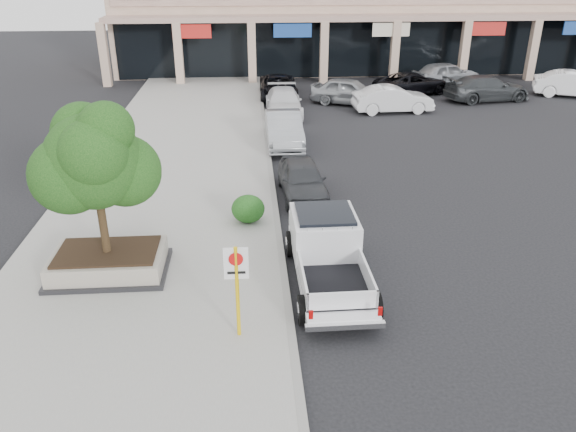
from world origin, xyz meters
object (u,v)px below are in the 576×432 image
object	(u,v)px
lot_car_a	(349,91)
lot_car_d	(412,83)
pickup_truck	(329,256)
planter	(109,262)
lot_car_b	(393,99)
planter_tree	(100,160)
lot_car_c	(487,88)
curb_car_d	(278,87)
lot_car_f	(574,84)
curb_car_b	(284,129)
lot_car_e	(446,74)
curb_car_c	(284,102)
curb_car_a	(302,179)
no_parking_sign	(237,280)

from	to	relation	value
lot_car_a	lot_car_d	world-z (taller)	lot_car_a
lot_car_a	pickup_truck	bearing A→B (deg)	-167.63
planter	lot_car_b	size ratio (longest dim) A/B	0.70
planter_tree	lot_car_c	size ratio (longest dim) A/B	0.75
curb_car_d	lot_car_f	xyz separation A→B (m)	(18.79, -1.10, 0.11)
lot_car_a	curb_car_d	bearing A→B (deg)	87.56
planter	curb_car_b	distance (m)	13.07
pickup_truck	lot_car_e	world-z (taller)	pickup_truck
lot_car_c	lot_car_d	bearing A→B (deg)	53.57
curb_car_c	lot_car_d	world-z (taller)	lot_car_d
lot_car_a	planter	bearing A→B (deg)	176.36
curb_car_a	lot_car_c	size ratio (longest dim) A/B	0.74
pickup_truck	lot_car_b	bearing A→B (deg)	70.58
curb_car_a	planter_tree	bearing A→B (deg)	-140.68
lot_car_e	lot_car_c	bearing A→B (deg)	174.75
planter	pickup_truck	world-z (taller)	pickup_truck
curb_car_d	lot_car_e	world-z (taller)	lot_car_e
lot_car_a	planter_tree	bearing A→B (deg)	176.48
pickup_truck	lot_car_c	size ratio (longest dim) A/B	1.02
lot_car_c	lot_car_e	xyz separation A→B (m)	(-1.16, 4.34, 0.07)
no_parking_sign	lot_car_a	xyz separation A→B (m)	(6.50, 22.68, -0.85)
planter_tree	lot_car_d	world-z (taller)	planter_tree
curb_car_d	lot_car_e	bearing A→B (deg)	13.38
planter_tree	lot_car_c	xyz separation A→B (m)	(18.65, 19.71, -2.64)
planter_tree	curb_car_b	distance (m)	13.14
curb_car_d	lot_car_b	size ratio (longest dim) A/B	1.09
lot_car_d	curb_car_b	bearing A→B (deg)	114.59
lot_car_b	planter_tree	bearing A→B (deg)	141.93
no_parking_sign	lot_car_c	distance (m)	27.55
no_parking_sign	lot_car_e	xyz separation A→B (m)	(14.01, 27.32, -0.79)
no_parking_sign	lot_car_e	distance (m)	30.71
planter_tree	curb_car_a	size ratio (longest dim) A/B	1.01
planter	pickup_truck	bearing A→B (deg)	-7.31
lot_car_a	lot_car_f	xyz separation A→B (m)	(14.63, 0.95, 0.01)
curb_car_b	lot_car_b	world-z (taller)	curb_car_b
planter_tree	lot_car_f	bearing A→B (deg)	39.60
lot_car_a	curb_car_b	bearing A→B (deg)	173.89
planter	no_parking_sign	world-z (taller)	no_parking_sign
curb_car_b	lot_car_a	bearing A→B (deg)	59.71
pickup_truck	curb_car_c	world-z (taller)	pickup_truck
lot_car_e	pickup_truck	bearing A→B (deg)	134.89
planter	lot_car_d	distance (m)	26.39
lot_car_d	lot_car_e	bearing A→B (deg)	-76.66
lot_car_e	lot_car_f	world-z (taller)	lot_car_e
no_parking_sign	curb_car_a	world-z (taller)	no_parking_sign
no_parking_sign	lot_car_c	world-z (taller)	no_parking_sign
planter_tree	lot_car_e	distance (m)	29.85
no_parking_sign	lot_car_a	bearing A→B (deg)	74.01
curb_car_d	lot_car_b	world-z (taller)	lot_car_b
pickup_truck	lot_car_f	size ratio (longest dim) A/B	1.12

